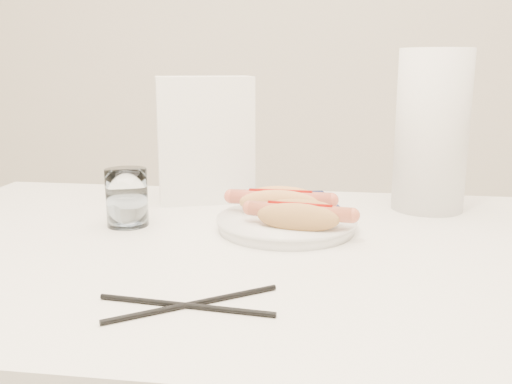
# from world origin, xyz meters

# --- Properties ---
(table) EXTENTS (1.20, 0.80, 0.75)m
(table) POSITION_xyz_m (0.00, 0.00, 0.69)
(table) COLOR white
(table) RESTS_ON ground
(plate) EXTENTS (0.30, 0.30, 0.02)m
(plate) POSITION_xyz_m (0.09, 0.09, 0.76)
(plate) COLOR white
(plate) RESTS_ON table
(hotdog_left) EXTENTS (0.18, 0.07, 0.05)m
(hotdog_left) POSITION_xyz_m (0.07, 0.12, 0.79)
(hotdog_left) COLOR #E29E5A
(hotdog_left) RESTS_ON plate
(hotdog_right) EXTENTS (0.17, 0.08, 0.05)m
(hotdog_right) POSITION_xyz_m (0.11, 0.04, 0.79)
(hotdog_right) COLOR tan
(hotdog_right) RESTS_ON plate
(water_glass) EXTENTS (0.07, 0.07, 0.10)m
(water_glass) POSITION_xyz_m (-0.19, 0.08, 0.80)
(water_glass) COLOR silver
(water_glass) RESTS_ON table
(chopstick_near) EXTENTS (0.18, 0.13, 0.01)m
(chopstick_near) POSITION_xyz_m (0.01, -0.24, 0.75)
(chopstick_near) COLOR black
(chopstick_near) RESTS_ON table
(chopstick_far) EXTENTS (0.22, 0.03, 0.01)m
(chopstick_far) POSITION_xyz_m (-0.00, -0.24, 0.75)
(chopstick_far) COLOR black
(chopstick_far) RESTS_ON table
(napkin_box) EXTENTS (0.22, 0.16, 0.25)m
(napkin_box) POSITION_xyz_m (-0.10, 0.29, 0.88)
(napkin_box) COLOR white
(napkin_box) RESTS_ON table
(navy_napkin) EXTENTS (0.19, 0.19, 0.01)m
(navy_napkin) POSITION_xyz_m (0.09, 0.27, 0.75)
(navy_napkin) COLOR #131A3D
(navy_napkin) RESTS_ON table
(paper_towel_roll) EXTENTS (0.15, 0.15, 0.31)m
(paper_towel_roll) POSITION_xyz_m (0.35, 0.27, 0.90)
(paper_towel_roll) COLOR white
(paper_towel_roll) RESTS_ON table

